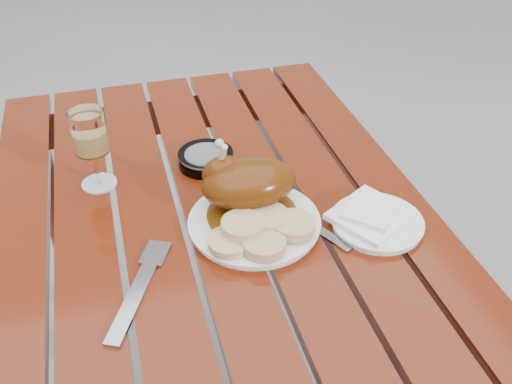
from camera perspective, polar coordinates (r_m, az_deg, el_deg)
table at (r=1.32m, az=-3.36°, el=-15.46°), size 0.80×1.20×0.75m
dinner_plate at (r=1.02m, az=-0.16°, el=-3.13°), size 0.25×0.25×0.02m
roast_duck at (r=1.03m, az=-1.06°, el=0.88°), size 0.17×0.17×0.13m
bread_dumplings at (r=0.97m, az=0.38°, el=-3.89°), size 0.19×0.13×0.03m
wine_glass at (r=1.13m, az=-16.03°, el=4.09°), size 0.07×0.07×0.16m
side_plate at (r=1.05m, az=12.02°, el=-3.02°), size 0.17×0.17×0.01m
napkin at (r=1.04m, az=11.38°, el=-2.28°), size 0.17×0.16×0.01m
ashtray at (r=1.18m, az=-5.03°, el=3.34°), size 0.12×0.12×0.03m
fork at (r=0.92m, az=-11.87°, el=-9.93°), size 0.11×0.20×0.01m
knife at (r=1.03m, az=5.59°, el=-3.32°), size 0.10×0.17×0.01m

